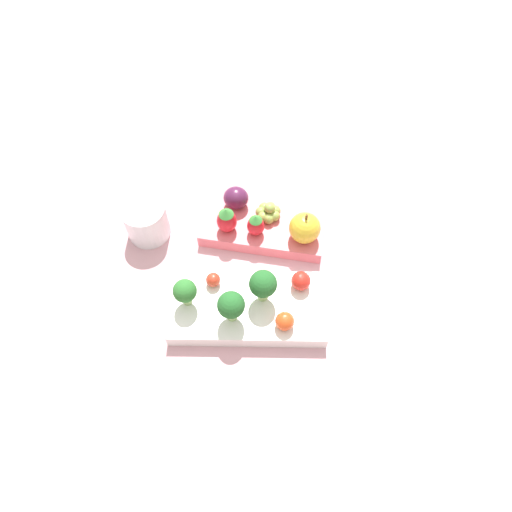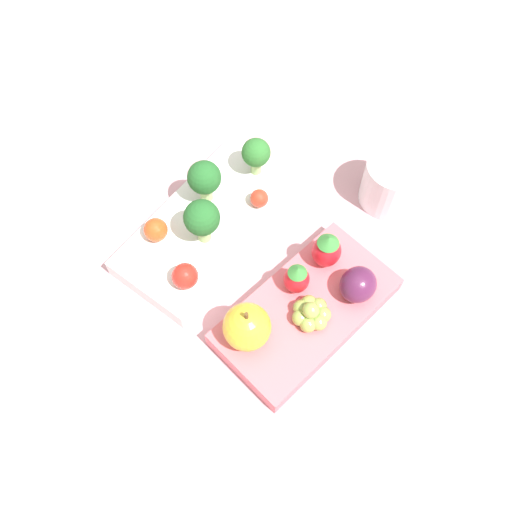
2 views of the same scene
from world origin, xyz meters
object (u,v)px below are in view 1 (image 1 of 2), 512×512
(broccoli_floret_0, at_px, (185,292))
(strawberry_1, at_px, (256,225))
(strawberry_0, at_px, (227,220))
(cherry_tomato_2, at_px, (213,280))
(bento_box_savoury, at_px, (248,308))
(plum, at_px, (236,198))
(bento_box_fruit, at_px, (263,225))
(broccoli_floret_1, at_px, (231,306))
(apple, at_px, (305,228))
(broccoli_floret_2, at_px, (263,285))
(drinking_cup, at_px, (146,221))
(grape_cluster, at_px, (268,212))
(cherry_tomato_0, at_px, (285,321))
(cherry_tomato_1, at_px, (301,281))

(broccoli_floret_0, xyz_separation_m, strawberry_1, (-0.08, -0.13, -0.01))
(strawberry_0, bearing_deg, cherry_tomato_2, 87.38)
(bento_box_savoury, xyz_separation_m, broccoli_floret_0, (0.08, 0.01, 0.04))
(plum, bearing_deg, bento_box_fruit, 151.21)
(broccoli_floret_1, relative_size, apple, 1.02)
(broccoli_floret_2, xyz_separation_m, strawberry_0, (0.07, -0.11, -0.02))
(broccoli_floret_1, height_order, broccoli_floret_2, broccoli_floret_2)
(broccoli_floret_2, height_order, drinking_cup, broccoli_floret_2)
(bento_box_savoury, height_order, strawberry_0, strawberry_0)
(bento_box_fruit, distance_m, grape_cluster, 0.02)
(grape_cluster, bearing_deg, bento_box_fruit, 57.85)
(cherry_tomato_0, distance_m, cherry_tomato_2, 0.12)
(broccoli_floret_1, xyz_separation_m, strawberry_0, (0.03, -0.15, -0.02))
(cherry_tomato_1, bearing_deg, cherry_tomato_0, 74.92)
(bento_box_fruit, xyz_separation_m, apple, (-0.06, 0.02, 0.04))
(strawberry_1, bearing_deg, apple, -179.64)
(broccoli_floret_1, height_order, plum, broccoli_floret_1)
(bento_box_savoury, relative_size, strawberry_1, 5.64)
(strawberry_0, bearing_deg, apple, 179.25)
(plum, bearing_deg, apple, 156.21)
(strawberry_0, distance_m, drinking_cup, 0.13)
(apple, height_order, plum, apple)
(apple, xyz_separation_m, strawberry_0, (0.12, -0.00, -0.00))
(apple, xyz_separation_m, strawberry_1, (0.07, 0.00, -0.00))
(strawberry_0, bearing_deg, bento_box_fruit, -158.16)
(cherry_tomato_0, relative_size, plum, 0.65)
(broccoli_floret_1, bearing_deg, apple, -121.12)
(broccoli_floret_0, distance_m, cherry_tomato_1, 0.16)
(strawberry_0, bearing_deg, cherry_tomato_1, 143.59)
(cherry_tomato_0, height_order, drinking_cup, drinking_cup)
(broccoli_floret_1, xyz_separation_m, cherry_tomato_0, (-0.07, 0.00, -0.02))
(cherry_tomato_2, bearing_deg, cherry_tomato_0, 153.95)
(cherry_tomato_1, bearing_deg, broccoli_floret_2, 25.84)
(apple, height_order, grape_cluster, apple)
(broccoli_floret_1, distance_m, strawberry_1, 0.15)
(broccoli_floret_1, bearing_deg, plum, -83.33)
(bento_box_savoury, relative_size, drinking_cup, 3.46)
(cherry_tomato_0, relative_size, strawberry_1, 0.63)
(bento_box_fruit, height_order, cherry_tomato_0, cherry_tomato_0)
(broccoli_floret_0, height_order, broccoli_floret_2, broccoli_floret_2)
(plum, relative_size, drinking_cup, 0.59)
(strawberry_1, bearing_deg, broccoli_floret_1, 84.26)
(broccoli_floret_1, bearing_deg, broccoli_floret_2, -137.15)
(cherry_tomato_1, bearing_deg, broccoli_floret_1, 33.97)
(strawberry_0, xyz_separation_m, strawberry_1, (-0.04, 0.00, -0.00))
(broccoli_floret_1, distance_m, plum, 0.20)
(broccoli_floret_0, relative_size, broccoli_floret_1, 0.88)
(bento_box_fruit, xyz_separation_m, strawberry_1, (0.01, 0.02, 0.03))
(cherry_tomato_2, bearing_deg, broccoli_floret_0, 47.44)
(broccoli_floret_0, xyz_separation_m, strawberry_0, (-0.04, -0.13, -0.01))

